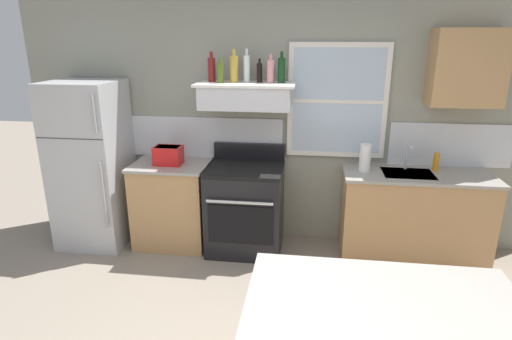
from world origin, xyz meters
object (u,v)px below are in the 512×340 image
(toaster, at_px, (168,155))
(bottle_rose_pink, at_px, (270,71))
(dish_soap_bottle, at_px, (436,162))
(bottle_olive_oil_square, at_px, (220,72))
(bottle_red_label_wine, at_px, (212,69))
(bottle_champagne_gold_foil, at_px, (234,69))
(bottle_clear_tall, at_px, (247,68))
(paper_towel_roll, at_px, (365,158))
(stove_range, at_px, (245,208))
(bottle_dark_green_wine, at_px, (282,70))
(refrigerator, at_px, (92,165))
(bottle_balsamic_dark, at_px, (260,72))

(toaster, height_order, bottle_rose_pink, bottle_rose_pink)
(toaster, xyz_separation_m, dish_soap_bottle, (2.68, 0.14, -0.01))
(bottle_olive_oil_square, bearing_deg, toaster, -175.63)
(bottle_red_label_wine, bearing_deg, bottle_rose_pink, -3.10)
(bottle_champagne_gold_foil, bearing_deg, bottle_clear_tall, 19.28)
(bottle_olive_oil_square, distance_m, bottle_clear_tall, 0.27)
(bottle_champagne_gold_foil, xyz_separation_m, paper_towel_roll, (1.31, -0.08, -0.83))
(dish_soap_bottle, bearing_deg, bottle_olive_oil_square, -177.51)
(stove_range, relative_size, bottle_dark_green_wine, 3.68)
(bottle_clear_tall, height_order, bottle_rose_pink, bottle_clear_tall)
(refrigerator, bearing_deg, bottle_clear_tall, 6.20)
(bottle_champagne_gold_foil, bearing_deg, bottle_balsamic_dark, 9.78)
(bottle_clear_tall, xyz_separation_m, paper_towel_roll, (1.19, -0.12, -0.83))
(bottle_champagne_gold_foil, distance_m, dish_soap_bottle, 2.19)
(bottle_olive_oil_square, relative_size, dish_soap_bottle, 1.33)
(stove_range, height_order, bottle_champagne_gold_foil, bottle_champagne_gold_foil)
(toaster, height_order, bottle_clear_tall, bottle_clear_tall)
(bottle_red_label_wine, bearing_deg, bottle_dark_green_wine, -0.22)
(bottle_rose_pink, height_order, bottle_dark_green_wine, bottle_dark_green_wine)
(bottle_dark_green_wine, distance_m, paper_towel_roll, 1.18)
(bottle_dark_green_wine, bearing_deg, refrigerator, -175.29)
(bottle_red_label_wine, xyz_separation_m, bottle_champagne_gold_foil, (0.23, -0.03, 0.01))
(bottle_red_label_wine, bearing_deg, stove_range, -22.31)
(bottle_rose_pink, bearing_deg, bottle_clear_tall, 169.47)
(bottle_rose_pink, bearing_deg, refrigerator, -175.90)
(bottle_champagne_gold_foil, xyz_separation_m, dish_soap_bottle, (2.00, 0.02, -0.88))
(bottle_balsamic_dark, height_order, dish_soap_bottle, bottle_balsamic_dark)
(refrigerator, height_order, dish_soap_bottle, refrigerator)
(bottle_red_label_wine, height_order, bottle_clear_tall, bottle_clear_tall)
(paper_towel_roll, bearing_deg, toaster, -178.98)
(toaster, bearing_deg, bottle_dark_green_wine, 6.93)
(stove_range, distance_m, bottle_dark_green_wine, 1.45)
(bottle_rose_pink, xyz_separation_m, dish_soap_bottle, (1.64, 0.03, -0.86))
(paper_towel_roll, bearing_deg, bottle_rose_pink, 175.49)
(bottle_clear_tall, bearing_deg, bottle_red_label_wine, -177.98)
(bottle_red_label_wine, bearing_deg, bottle_balsamic_dark, 1.52)
(stove_range, relative_size, bottle_olive_oil_square, 4.54)
(stove_range, height_order, bottle_rose_pink, bottle_rose_pink)
(bottle_dark_green_wine, bearing_deg, bottle_red_label_wine, 179.78)
(bottle_champagne_gold_foil, relative_size, dish_soap_bottle, 1.74)
(bottle_olive_oil_square, height_order, paper_towel_roll, bottle_olive_oil_square)
(dish_soap_bottle, bearing_deg, bottle_clear_tall, 179.42)
(stove_range, distance_m, dish_soap_bottle, 1.96)
(bottle_olive_oil_square, relative_size, bottle_dark_green_wine, 0.81)
(bottle_champagne_gold_foil, bearing_deg, bottle_red_label_wine, 172.52)
(bottle_red_label_wine, distance_m, dish_soap_bottle, 2.39)
(bottle_champagne_gold_foil, distance_m, bottle_dark_green_wine, 0.47)
(stove_range, relative_size, bottle_red_label_wine, 3.75)
(bottle_champagne_gold_foil, height_order, bottle_rose_pink, bottle_champagne_gold_foil)
(toaster, relative_size, bottle_clear_tall, 0.93)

